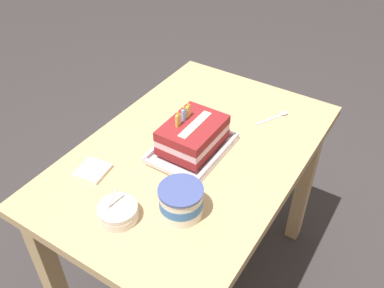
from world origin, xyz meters
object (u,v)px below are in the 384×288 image
Objects in this scene: birthday_cake at (191,135)px; serving_spoon_near_tray at (280,115)px; bowl_stack at (118,212)px; ice_cream_tub at (181,201)px; napkin_pile at (93,171)px; foil_tray at (191,149)px.

birthday_cake is 1.57× the size of serving_spoon_near_tray.
birthday_cake is 0.36m from bowl_stack.
ice_cream_tub is 0.34m from napkin_pile.
serving_spoon_near_tray is at bearing -26.11° from birthday_cake.
birthday_cake reaches higher than serving_spoon_near_tray.
birthday_cake is 0.28m from ice_cream_tub.
ice_cream_tub is 0.94× the size of serving_spoon_near_tray.
birthday_cake is (0.00, 0.00, 0.06)m from foil_tray.
ice_cream_tub is (-0.25, -0.12, -0.02)m from birthday_cake.
bowl_stack is 0.84× the size of serving_spoon_near_tray.
ice_cream_tub is at bearing -153.44° from foil_tray.
birthday_cake reaches higher than napkin_pile.
foil_tray is 2.48× the size of bowl_stack.
foil_tray is 2.08× the size of serving_spoon_near_tray.
serving_spoon_near_tray is 0.73m from napkin_pile.
serving_spoon_near_tray is at bearing -32.12° from napkin_pile.
napkin_pile is (-0.26, 0.21, -0.00)m from foil_tray.
serving_spoon_near_tray is (0.36, -0.17, -0.06)m from birthday_cake.
bowl_stack reaches higher than foil_tray.
ice_cream_tub is (-0.25, -0.12, 0.04)m from foil_tray.
foil_tray is at bearing 153.91° from serving_spoon_near_tray.
ice_cream_tub is at bearing -88.20° from napkin_pile.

